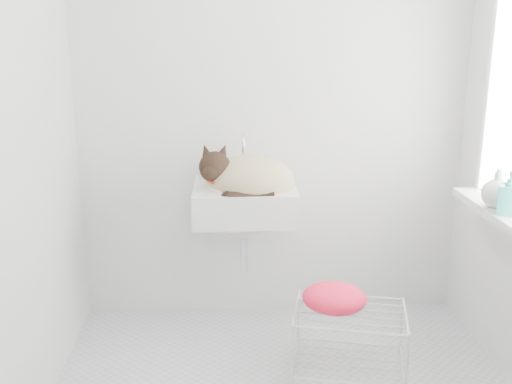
{
  "coord_description": "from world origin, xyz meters",
  "views": [
    {
      "loc": [
        -0.27,
        -2.27,
        1.65
      ],
      "look_at": [
        -0.12,
        0.5,
        0.88
      ],
      "focal_mm": 40.98,
      "sensor_mm": 36.0,
      "label": 1
    }
  ],
  "objects_px": {
    "sink": "(244,186)",
    "cat": "(246,179)",
    "bottle_c": "(496,207)",
    "wire_rack": "(349,342)",
    "bottle_b": "(507,214)"
  },
  "relations": [
    {
      "from": "sink",
      "to": "cat",
      "type": "height_order",
      "value": "cat"
    },
    {
      "from": "sink",
      "to": "bottle_c",
      "type": "distance_m",
      "value": 1.25
    },
    {
      "from": "wire_rack",
      "to": "bottle_c",
      "type": "xyz_separation_m",
      "value": [
        0.67,
        -0.01,
        0.7
      ]
    },
    {
      "from": "cat",
      "to": "wire_rack",
      "type": "bearing_deg",
      "value": -27.39
    },
    {
      "from": "sink",
      "to": "bottle_c",
      "type": "xyz_separation_m",
      "value": [
        1.17,
        -0.45,
        0.0
      ]
    },
    {
      "from": "wire_rack",
      "to": "bottle_b",
      "type": "distance_m",
      "value": 0.97
    },
    {
      "from": "cat",
      "to": "bottle_c",
      "type": "relative_size",
      "value": 2.87
    },
    {
      "from": "sink",
      "to": "bottle_c",
      "type": "bearing_deg",
      "value": -21.02
    },
    {
      "from": "wire_rack",
      "to": "bottle_b",
      "type": "xyz_separation_m",
      "value": [
        0.67,
        -0.13,
        0.7
      ]
    },
    {
      "from": "cat",
      "to": "bottle_b",
      "type": "bearing_deg",
      "value": -12.42
    },
    {
      "from": "sink",
      "to": "cat",
      "type": "xyz_separation_m",
      "value": [
        0.01,
        -0.02,
        0.04
      ]
    },
    {
      "from": "wire_rack",
      "to": "sink",
      "type": "bearing_deg",
      "value": 139.19
    },
    {
      "from": "sink",
      "to": "bottle_b",
      "type": "relative_size",
      "value": 2.7
    },
    {
      "from": "cat",
      "to": "bottle_c",
      "type": "height_order",
      "value": "cat"
    },
    {
      "from": "cat",
      "to": "wire_rack",
      "type": "height_order",
      "value": "cat"
    }
  ]
}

